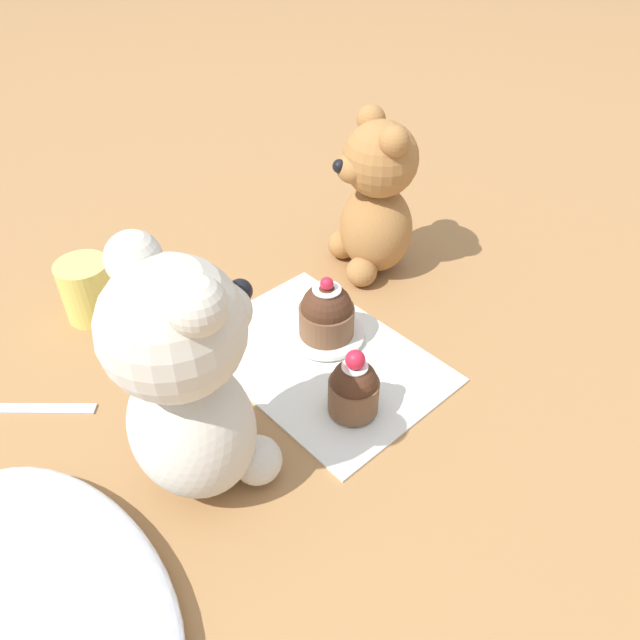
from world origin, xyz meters
TOP-DOWN VIEW (x-y plane):
  - ground_plane at (0.00, 0.00)m, footprint 4.00×4.00m
  - knitted_placemat at (0.00, 0.00)m, footprint 0.25×0.18m
  - tulle_cloth at (-0.06, 0.33)m, footprint 0.28×0.17m
  - teddy_bear_cream at (-0.04, 0.17)m, footprint 0.12×0.13m
  - teddy_bear_tan at (0.08, -0.17)m, footprint 0.12×0.12m
  - cupcake_near_cream_bear at (-0.08, 0.03)m, footprint 0.05×0.05m
  - saucer_plate at (0.02, -0.03)m, footprint 0.08×0.08m
  - cupcake_near_tan_bear at (0.02, -0.03)m, footprint 0.06×0.06m
  - juice_glass at (0.23, 0.14)m, footprint 0.06×0.06m
  - teaspoon at (0.15, 0.26)m, footprint 0.10×0.11m

SIDE VIEW (x-z plane):
  - ground_plane at x=0.00m, z-range 0.00..0.00m
  - teaspoon at x=0.15m, z-range 0.00..0.01m
  - knitted_placemat at x=0.00m, z-range 0.00..0.01m
  - saucer_plate at x=0.02m, z-range 0.01..0.01m
  - tulle_cloth at x=-0.06m, z-range 0.00..0.03m
  - cupcake_near_cream_bear at x=-0.08m, z-range 0.00..0.07m
  - juice_glass at x=0.23m, z-range 0.00..0.07m
  - cupcake_near_tan_bear at x=0.02m, z-range 0.00..0.07m
  - teddy_bear_tan at x=0.08m, z-range 0.00..0.19m
  - teddy_bear_cream at x=-0.04m, z-range 0.00..0.23m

